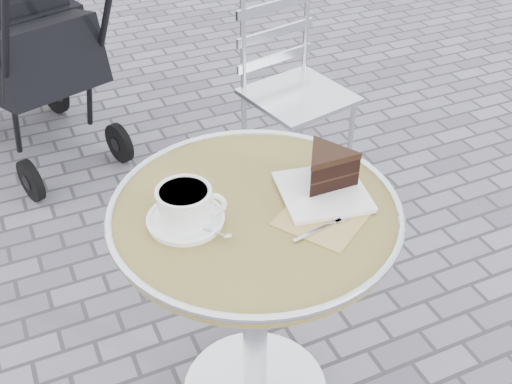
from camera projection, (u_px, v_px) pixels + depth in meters
name	position (u px, v px, depth m)	size (l,w,h in m)	color
cafe_table	(255.00, 259.00, 1.65)	(0.72, 0.72, 0.74)	silver
cappuccino_set	(186.00, 208.00, 1.48)	(0.18, 0.20, 0.09)	white
cake_plate_set	(327.00, 173.00, 1.58)	(0.30, 0.34, 0.11)	tan
bistro_chair	(286.00, 69.00, 2.62)	(0.45, 0.45, 0.84)	silver
baby_stroller	(18.00, 51.00, 2.83)	(0.76, 1.13, 1.08)	black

